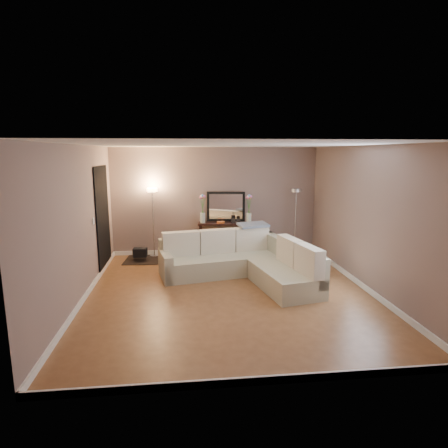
{
  "coord_description": "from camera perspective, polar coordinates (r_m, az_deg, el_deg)",
  "views": [
    {
      "loc": [
        -0.78,
        -6.32,
        2.48
      ],
      "look_at": [
        0.0,
        0.8,
        1.1
      ],
      "focal_mm": 30.0,
      "sensor_mm": 36.0,
      "label": 1
    }
  ],
  "objects": [
    {
      "name": "floor_lamp_unlit",
      "position": [
        9.15,
        10.88,
        2.31
      ],
      "size": [
        0.24,
        0.24,
        1.62
      ],
      "color": "silver",
      "rests_on": "floor"
    },
    {
      "name": "flower_vase_left",
      "position": [
        8.99,
        -3.27,
        2.03
      ],
      "size": [
        0.16,
        0.14,
        0.69
      ],
      "color": "silver",
      "rests_on": "console_table"
    },
    {
      "name": "baseboard_front",
      "position": [
        4.4,
        5.46,
        -22.65
      ],
      "size": [
        5.0,
        0.03,
        0.1
      ],
      "primitive_type": "cube",
      "color": "white",
      "rests_on": "ground"
    },
    {
      "name": "table_decor",
      "position": [
        8.96,
        0.24,
        0.35
      ],
      "size": [
        0.56,
        0.17,
        0.13
      ],
      "color": "orange",
      "rests_on": "console_table"
    },
    {
      "name": "floor_lamp_lit",
      "position": [
        8.99,
        -10.79,
        2.29
      ],
      "size": [
        0.25,
        0.25,
        1.65
      ],
      "color": "silver",
      "rests_on": "floor"
    },
    {
      "name": "leaning_mirror",
      "position": [
        9.11,
        0.29,
        2.68
      ],
      "size": [
        0.93,
        0.17,
        0.73
      ],
      "color": "black",
      "rests_on": "console_table"
    },
    {
      "name": "charcoal_rug",
      "position": [
        8.95,
        -11.41,
        -5.37
      ],
      "size": [
        1.14,
        0.89,
        0.01
      ],
      "primitive_type": "cube",
      "rotation": [
        0.0,
        0.0,
        -0.08
      ],
      "color": "black",
      "rests_on": "floor"
    },
    {
      "name": "wall_left",
      "position": [
        6.66,
        -21.21,
        -0.05
      ],
      "size": [
        0.02,
        5.5,
        2.6
      ],
      "primitive_type": "cube",
      "color": "gray",
      "rests_on": "ground"
    },
    {
      "name": "console_table",
      "position": [
        9.08,
        -0.26,
        -1.99
      ],
      "size": [
        1.35,
        0.53,
        0.81
      ],
      "color": "black",
      "rests_on": "floor"
    },
    {
      "name": "doorway",
      "position": [
        8.31,
        -17.97,
        0.81
      ],
      "size": [
        0.02,
        1.2,
        2.2
      ],
      "primitive_type": "cube",
      "color": "black",
      "rests_on": "ground"
    },
    {
      "name": "wall_back",
      "position": [
        9.19,
        -1.34,
        3.52
      ],
      "size": [
        5.0,
        0.02,
        2.6
      ],
      "primitive_type": "cube",
      "color": "gray",
      "rests_on": "ground"
    },
    {
      "name": "ceiling",
      "position": [
        6.37,
        0.8,
        12.04
      ],
      "size": [
        5.0,
        5.5,
        0.01
      ],
      "primitive_type": "cube",
      "color": "white",
      "rests_on": "ground"
    },
    {
      "name": "sectional_sofa",
      "position": [
        7.53,
        3.0,
        -5.71
      ],
      "size": [
        2.95,
        2.54,
        0.89
      ],
      "color": "beige",
      "rests_on": "floor"
    },
    {
      "name": "wall_right",
      "position": [
        7.22,
        20.95,
        0.78
      ],
      "size": [
        0.02,
        5.5,
        2.6
      ],
      "primitive_type": "cube",
      "color": "gray",
      "rests_on": "ground"
    },
    {
      "name": "black_bag",
      "position": [
        8.86,
        -12.66,
        -4.24
      ],
      "size": [
        0.32,
        0.24,
        0.2
      ],
      "primitive_type": "cube",
      "rotation": [
        0.0,
        0.0,
        -0.08
      ],
      "color": "black",
      "rests_on": "charcoal_rug"
    },
    {
      "name": "switch_plate",
      "position": [
        7.48,
        -19.3,
        0.43
      ],
      "size": [
        0.02,
        0.08,
        0.12
      ],
      "primitive_type": "cube",
      "color": "white",
      "rests_on": "ground"
    },
    {
      "name": "floor",
      "position": [
        6.83,
        0.75,
        -10.41
      ],
      "size": [
        5.0,
        5.5,
        0.01
      ],
      "primitive_type": "cube",
      "color": "brown",
      "rests_on": "ground"
    },
    {
      "name": "throw_blanket",
      "position": [
        8.1,
        4.46,
        -0.13
      ],
      "size": [
        0.71,
        0.52,
        0.08
      ],
      "primitive_type": "cube",
      "rotation": [
        0.1,
        0.0,
        0.25
      ],
      "color": "slate",
      "rests_on": "sectional_sofa"
    },
    {
      "name": "baseboard_back",
      "position": [
        9.41,
        -1.29,
        -4.07
      ],
      "size": [
        5.0,
        0.03,
        0.1
      ],
      "primitive_type": "cube",
      "color": "white",
      "rests_on": "ground"
    },
    {
      "name": "baseboard_right",
      "position": [
        7.52,
        20.13,
        -8.65
      ],
      "size": [
        0.03,
        5.5,
        0.1
      ],
      "primitive_type": "cube",
      "color": "white",
      "rests_on": "ground"
    },
    {
      "name": "baseboard_left",
      "position": [
        6.98,
        -20.29,
        -10.17
      ],
      "size": [
        0.03,
        5.5,
        0.1
      ],
      "primitive_type": "cube",
      "color": "white",
      "rests_on": "ground"
    },
    {
      "name": "flower_vase_right",
      "position": [
        8.96,
        3.82,
        2.0
      ],
      "size": [
        0.16,
        0.14,
        0.69
      ],
      "color": "silver",
      "rests_on": "console_table"
    },
    {
      "name": "wall_front",
      "position": [
        3.83,
        5.88,
        -7.07
      ],
      "size": [
        5.0,
        0.02,
        2.6
      ],
      "primitive_type": "cube",
      "color": "gray",
      "rests_on": "ground"
    }
  ]
}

